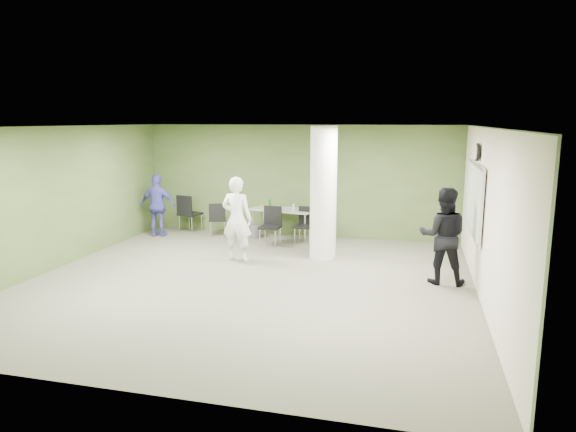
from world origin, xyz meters
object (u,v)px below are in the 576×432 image
(woman_white, at_px, (237,219))
(man_blue, at_px, (158,206))
(chair_back_left, at_px, (188,211))
(man_black, at_px, (443,236))
(folding_table, at_px, (283,211))

(woman_white, bearing_deg, man_blue, -28.49)
(chair_back_left, bearing_deg, woman_white, 147.69)
(man_black, bearing_deg, chair_back_left, -23.08)
(folding_table, relative_size, man_blue, 1.06)
(folding_table, distance_m, woman_white, 2.24)
(woman_white, height_order, man_black, woman_white)
(folding_table, xyz_separation_m, man_black, (3.68, -2.74, 0.17))
(man_black, bearing_deg, woman_white, -6.90)
(chair_back_left, distance_m, man_blue, 0.81)
(chair_back_left, relative_size, man_black, 0.57)
(folding_table, relative_size, chair_back_left, 1.68)
(folding_table, bearing_deg, man_black, -25.02)
(chair_back_left, bearing_deg, man_black, 169.64)
(woman_white, bearing_deg, chair_back_left, -42.82)
(chair_back_left, distance_m, woman_white, 3.10)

